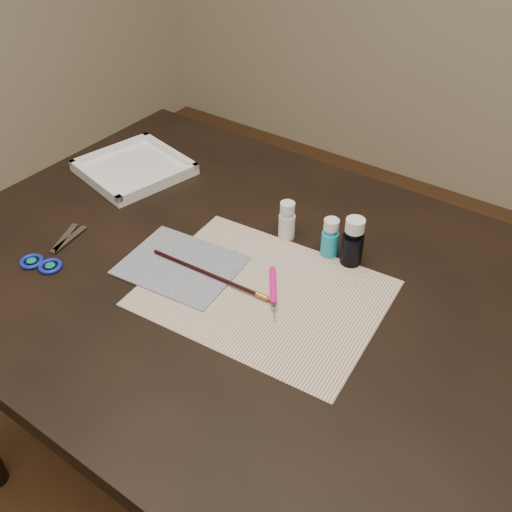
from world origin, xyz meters
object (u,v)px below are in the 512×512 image
Objects in this scene: canvas at (181,265)px; paper at (264,293)px; paint_bottle_cyan at (330,238)px; paint_bottle_navy at (353,242)px; scissors at (55,247)px; paint_bottle_white at (287,220)px; palette_tray at (134,167)px.

paper is at bearing 9.67° from canvas.
paint_bottle_navy is (0.05, 0.00, 0.01)m from paint_bottle_cyan.
scissors reaches higher than canvas.
paint_bottle_white reaches higher than paper.
scissors is at bearing -162.44° from paper.
paint_bottle_navy reaches higher than paper.
palette_tray is at bearing -7.72° from scissors.
paint_bottle_white is 0.47× the size of scissors.
paint_bottle_navy is at bearing 62.93° from paper.
paint_bottle_white is 0.15m from paint_bottle_navy.
scissors is at bearing -139.92° from paint_bottle_white.
paint_bottle_cyan is (0.21, 0.20, 0.04)m from canvas.
paper is 0.18m from paint_bottle_cyan.
paint_bottle_cyan is 0.55m from scissors.
palette_tray reaches higher than canvas.
paint_bottle_white is 0.47m from scissors.
paint_bottle_navy is 0.59m from palette_tray.
canvas is at bearing -119.83° from paint_bottle_white.
palette_tray is (-0.32, 0.20, 0.01)m from canvas.
palette_tray is (-0.50, 0.17, 0.01)m from paper.
paper is 4.17× the size of paint_bottle_navy.
palette_tray is at bearing 179.50° from paint_bottle_navy.
paint_bottle_cyan is 0.37× the size of palette_tray.
paint_bottle_white is at bearing 60.17° from canvas.
scissors is (-0.42, -0.13, 0.00)m from paper.
palette_tray reaches higher than scissors.
paint_bottle_white and paint_bottle_cyan have the same top height.
canvas is at bearing -137.23° from paint_bottle_cyan.
canvas is 0.26m from scissors.
canvas is at bearing -89.92° from scissors.
palette_tray is at bearing 179.12° from paint_bottle_white.
palette_tray is at bearing 160.65° from paper.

